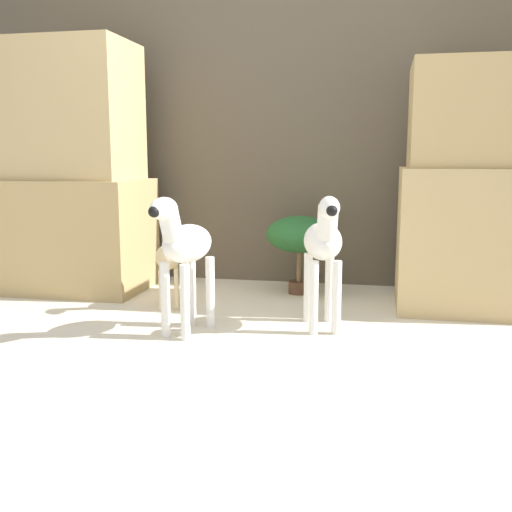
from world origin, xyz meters
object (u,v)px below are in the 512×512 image
object	(u,v)px
zebra_left	(184,248)
potted_palm_front	(299,236)
giraffe_figurine	(168,253)
zebra_right	(324,245)

from	to	relation	value
zebra_left	potted_palm_front	xyz separation A→B (m)	(0.44, 1.00, -0.06)
zebra_left	giraffe_figurine	distance (m)	0.53
zebra_right	zebra_left	distance (m)	0.70
potted_palm_front	zebra_right	bearing A→B (deg)	-73.70
zebra_right	zebra_left	bearing A→B (deg)	-161.61
zebra_right	giraffe_figurine	size ratio (longest dim) A/B	1.21
giraffe_figurine	potted_palm_front	xyz separation A→B (m)	(0.69, 0.55, 0.05)
giraffe_figurine	potted_palm_front	distance (m)	0.88
giraffe_figurine	zebra_left	bearing A→B (deg)	-61.21
zebra_right	giraffe_figurine	distance (m)	0.95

